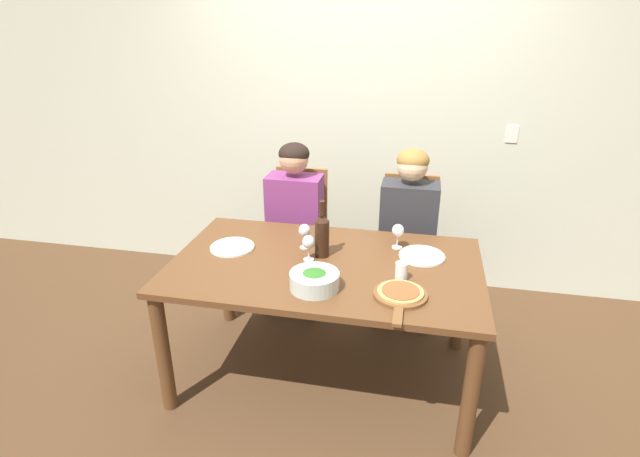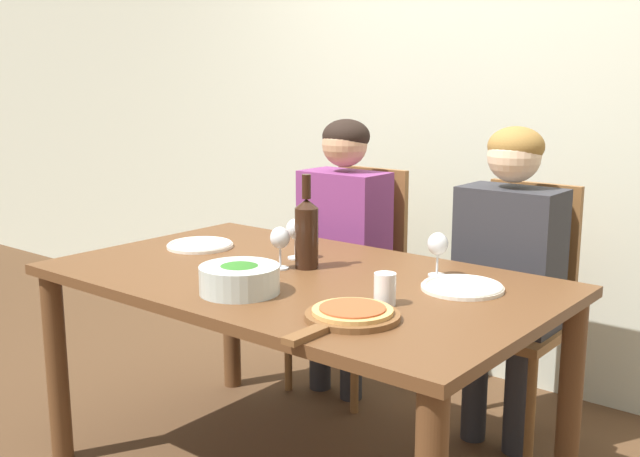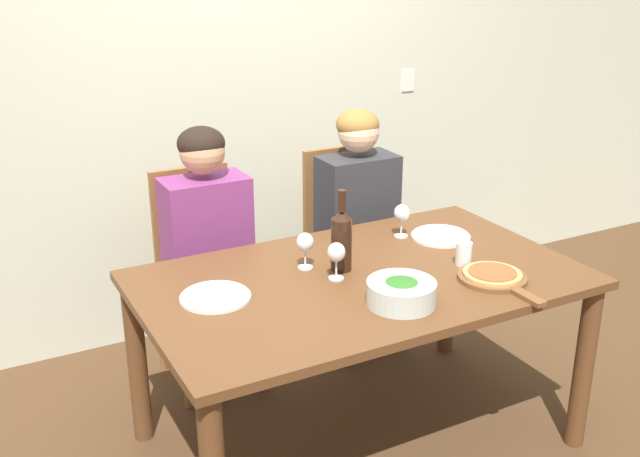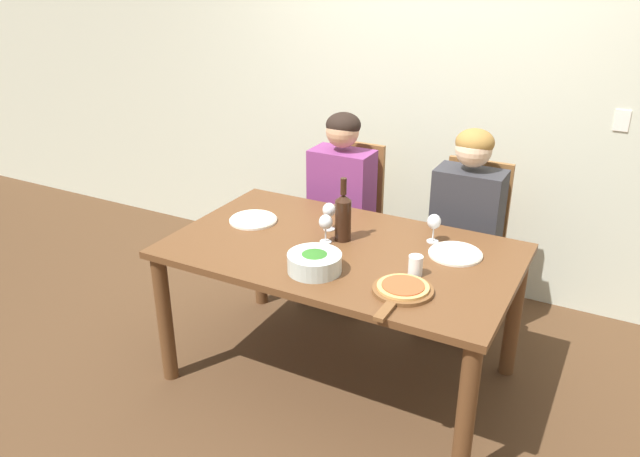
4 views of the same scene
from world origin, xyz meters
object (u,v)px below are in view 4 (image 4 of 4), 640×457
person_woman (340,192)px  pizza_on_board (402,290)px  broccoli_bowl (314,262)px  person_man (466,215)px  water_tumbler (415,266)px  dinner_plate_left (253,220)px  dinner_plate_right (455,253)px  wine_glass_centre (326,223)px  chair_right (468,242)px  wine_bottle (343,216)px  wine_glass_left (329,211)px  wine_glass_right (434,223)px  chair_left (348,218)px

person_woman → pizza_on_board: (0.80, -1.01, 0.02)m
broccoli_bowl → pizza_on_board: (0.43, 0.00, -0.03)m
person_man → water_tumbler: 0.83m
person_man → dinner_plate_left: person_man is taller
dinner_plate_left → dinner_plate_right: size_ratio=1.00×
pizza_on_board → water_tumbler: size_ratio=4.23×
broccoli_bowl → dinner_plate_right: 0.70m
person_man → broccoli_bowl: person_man is taller
wine_glass_centre → chair_right: bearing=57.5°
wine_bottle → water_tumbler: 0.51m
wine_glass_left → dinner_plate_right: bearing=1.5°
chair_right → person_woman: 0.83m
pizza_on_board → wine_glass_right: wine_glass_right is taller
wine_bottle → dinner_plate_right: (0.56, 0.10, -0.12)m
chair_left → dinner_plate_left: size_ratio=3.89×
pizza_on_board → wine_glass_left: wine_glass_left is taller
wine_bottle → wine_glass_left: wine_bottle is taller
wine_glass_left → water_tumbler: size_ratio=1.57×
chair_left → wine_glass_left: chair_left is taller
broccoli_bowl → water_tumbler: (0.42, 0.18, 0.00)m
person_woman → wine_glass_right: (0.74, -0.44, 0.11)m
dinner_plate_right → water_tumbler: size_ratio=2.72×
dinner_plate_right → broccoli_bowl: bearing=-138.4°
person_man → dinner_plate_left: size_ratio=4.78×
broccoli_bowl → wine_glass_left: (-0.16, 0.45, 0.06)m
dinner_plate_left → dinner_plate_right: bearing=5.8°
person_woman → wine_glass_centre: bearing=-69.3°
chair_right → dinner_plate_left: bearing=-142.5°
person_man → wine_glass_left: 0.81m
pizza_on_board → wine_glass_left: (-0.59, 0.45, 0.09)m
person_man → broccoli_bowl: size_ratio=4.95×
dinner_plate_right → wine_glass_centre: (-0.63, -0.17, 0.10)m
person_man → water_tumbler: (-0.00, -0.83, 0.06)m
person_man → broccoli_bowl: (-0.43, -1.01, 0.05)m
wine_glass_right → chair_left: bearing=142.9°
wine_glass_right → wine_glass_centre: size_ratio=1.00×
wine_bottle → dinner_plate_left: bearing=-178.3°
chair_right → water_tumbler: chair_right is taller
wine_glass_right → pizza_on_board: bearing=-84.6°
pizza_on_board → dinner_plate_left: bearing=160.6°
wine_glass_right → water_tumbler: size_ratio=1.57×
dinner_plate_left → wine_glass_right: bearing=12.2°
chair_right → wine_bottle: 0.95m
chair_left → dinner_plate_right: chair_left is taller
dinner_plate_left → pizza_on_board: (1.01, -0.35, 0.01)m
wine_glass_left → water_tumbler: bearing=-24.9°
broccoli_bowl → wine_glass_centre: (-0.10, 0.30, 0.06)m
water_tumbler → chair_right: bearing=89.9°
dinner_plate_left → dinner_plate_right: 1.11m
dinner_plate_right → wine_glass_right: (-0.15, 0.09, 0.10)m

